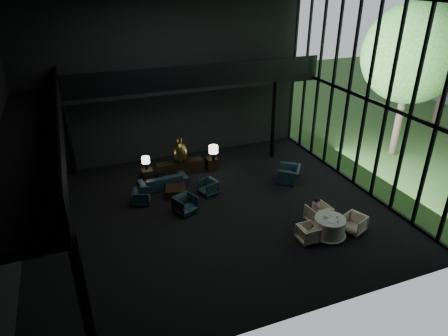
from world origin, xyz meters
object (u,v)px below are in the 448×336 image
object	(u,v)px
console	(180,168)
lounge_armchair_south	(185,203)
lounge_armchair_east	(208,187)
child	(316,205)
dining_table	(329,228)
dining_chair_east	(354,223)
bronze_urn	(180,152)
window_armchair	(289,172)
table_lamp_left	(146,160)
side_table_right	(212,164)
table_lamp_right	(213,150)
sofa	(163,178)
coffee_table	(176,191)
dining_chair_north	(318,213)
side_table_left	(147,175)
dining_chair_west	(308,233)
lounge_armchair_west	(142,197)

from	to	relation	value
console	lounge_armchair_south	bearing A→B (deg)	-102.23
lounge_armchair_east	child	bearing A→B (deg)	22.46
dining_table	dining_chair_east	xyz separation A→B (m)	(1.04, -0.09, 0.04)
bronze_urn	child	size ratio (longest dim) A/B	2.07
bronze_urn	window_armchair	bearing A→B (deg)	-27.71
dining_chair_east	table_lamp_left	bearing A→B (deg)	-159.37
side_table_right	lounge_armchair_east	xyz separation A→B (m)	(-0.98, -2.25, 0.04)
table_lamp_right	dining_table	world-z (taller)	table_lamp_right
sofa	window_armchair	distance (m)	5.78
dining_table	dining_chair_east	world-z (taller)	dining_table
lounge_armchair_east	coffee_table	xyz separation A→B (m)	(-1.34, 0.42, -0.15)
console	side_table_right	world-z (taller)	console
sofa	lounge_armchair_south	distance (m)	2.43
lounge_armchair_east	window_armchair	size ratio (longest dim) A/B	0.60
table_lamp_left	lounge_armchair_east	xyz separation A→B (m)	(2.22, -2.29, -0.66)
table_lamp_right	dining_chair_east	world-z (taller)	table_lamp_right
dining_chair_east	table_lamp_right	bearing A→B (deg)	-176.40
bronze_urn	coffee_table	world-z (taller)	bronze_urn
dining_chair_north	child	size ratio (longest dim) A/B	1.47
table_lamp_right	dining_chair_north	xyz separation A→B (m)	(2.26, -5.62, -0.70)
window_armchair	sofa	bearing A→B (deg)	-68.73
child	side_table_left	bearing A→B (deg)	-47.02
sofa	child	distance (m)	6.87
dining_chair_east	dining_chair_west	world-z (taller)	dining_chair_east
coffee_table	dining_chair_west	xyz separation A→B (m)	(3.59, -4.93, 0.14)
table_lamp_right	sofa	xyz separation A→B (m)	(-2.67, -0.67, -0.69)
table_lamp_left	lounge_armchair_east	bearing A→B (deg)	-45.95
sofa	child	bearing A→B (deg)	130.79
side_table_right	coffee_table	world-z (taller)	side_table_right
table_lamp_left	console	bearing A→B (deg)	-0.82
dining_chair_west	table_lamp_left	bearing A→B (deg)	32.52
side_table_left	dining_chair_north	world-z (taller)	dining_chair_north
sofa	dining_table	xyz separation A→B (m)	(4.82, -5.84, -0.13)
lounge_armchair_south	dining_chair_east	distance (m)	6.55
side_table_left	lounge_armchair_east	size ratio (longest dim) A/B	0.81
side_table_right	lounge_armchair_west	size ratio (longest dim) A/B	0.94
side_table_left	table_lamp_left	size ratio (longest dim) A/B	0.89
table_lamp_left	lounge_armchair_west	distance (m)	2.24
lounge_armchair_west	window_armchair	size ratio (longest dim) A/B	0.56
side_table_right	dining_table	size ratio (longest dim) A/B	0.47
dining_chair_north	sofa	bearing A→B (deg)	-50.48
lounge_armchair_east	dining_chair_west	size ratio (longest dim) A/B	1.06
dining_chair_west	window_armchair	bearing A→B (deg)	-21.55
lounge_armchair_east	lounge_armchair_south	distance (m)	1.72
lounge_armchair_east	child	xyz separation A→B (m)	(3.16, -3.52, 0.40)
console	lounge_armchair_west	size ratio (longest dim) A/B	3.39
coffee_table	dining_table	distance (m)	6.67
lounge_armchair_west	dining_chair_north	size ratio (longest dim) A/B	0.73
console	dining_chair_west	xyz separation A→B (m)	(2.86, -6.78, -0.02)
side_table_right	table_lamp_right	distance (m)	0.88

